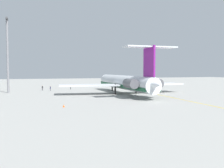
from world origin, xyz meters
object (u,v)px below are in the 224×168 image
(main_jetliner, at_px, (126,82))
(light_mast, at_px, (8,52))
(ground_crew_portside, at_px, (50,88))
(ground_crew_near_tail, at_px, (42,87))
(safety_cone_nose, at_px, (64,106))
(ground_crew_near_nose, at_px, (71,86))

(main_jetliner, relative_size, light_mast, 1.90)
(light_mast, bearing_deg, ground_crew_portside, -75.92)
(ground_crew_near_tail, height_order, safety_cone_nose, ground_crew_near_tail)
(ground_crew_portside, height_order, light_mast, light_mast)
(ground_crew_near_tail, bearing_deg, light_mast, -38.83)
(main_jetliner, distance_m, ground_crew_near_nose, 27.78)
(ground_crew_near_tail, xyz_separation_m, ground_crew_portside, (-3.21, -2.48, -0.03))
(ground_crew_near_tail, height_order, ground_crew_portside, ground_crew_near_tail)
(ground_crew_near_nose, height_order, safety_cone_nose, ground_crew_near_nose)
(main_jetliner, bearing_deg, ground_crew_near_nose, 27.97)
(ground_crew_near_nose, xyz_separation_m, ground_crew_portside, (-5.35, 7.99, -0.00))
(safety_cone_nose, bearing_deg, main_jetliner, -45.16)
(ground_crew_portside, xyz_separation_m, light_mast, (-3.37, 13.44, 11.93))
(main_jetliner, xyz_separation_m, ground_crew_portside, (19.39, 20.40, -2.46))
(safety_cone_nose, height_order, light_mast, light_mast)
(ground_crew_near_tail, height_order, light_mast, light_mast)
(ground_crew_portside, relative_size, safety_cone_nose, 3.19)
(ground_crew_near_tail, bearing_deg, ground_crew_portside, 57.91)
(ground_crew_near_tail, relative_size, safety_cone_nose, 3.29)
(ground_crew_portside, bearing_deg, light_mast, -167.39)
(ground_crew_near_tail, bearing_deg, ground_crew_near_nose, 121.77)
(ground_crew_near_nose, relative_size, ground_crew_near_tail, 0.98)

